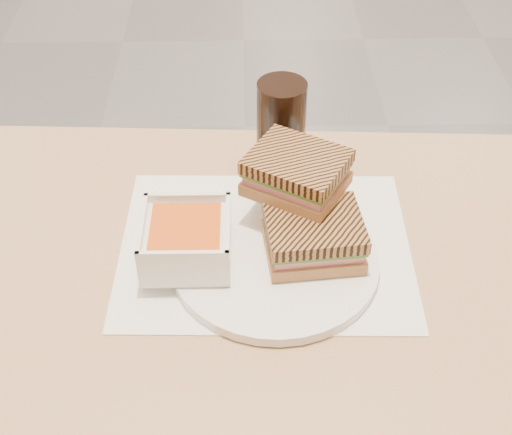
{
  "coord_description": "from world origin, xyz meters",
  "views": [
    {
      "loc": [
        -0.0,
        -2.62,
        1.38
      ],
      "look_at": [
        0.01,
        -2.0,
        0.82
      ],
      "focal_mm": 48.65,
      "sensor_mm": 36.0,
      "label": 1
    }
  ],
  "objects_px": {
    "main_table": "(323,356)",
    "soup_bowl": "(186,241)",
    "plate": "(275,260)",
    "panini_lower": "(314,236)",
    "cola_glass": "(281,130)"
  },
  "relations": [
    {
      "from": "soup_bowl",
      "to": "panini_lower",
      "type": "xyz_separation_m",
      "value": [
        0.16,
        0.0,
        0.0
      ]
    },
    {
      "from": "panini_lower",
      "to": "cola_glass",
      "type": "distance_m",
      "value": 0.19
    },
    {
      "from": "main_table",
      "to": "plate",
      "type": "distance_m",
      "value": 0.15
    },
    {
      "from": "plate",
      "to": "soup_bowl",
      "type": "relative_size",
      "value": 2.41
    },
    {
      "from": "panini_lower",
      "to": "cola_glass",
      "type": "relative_size",
      "value": 0.86
    },
    {
      "from": "main_table",
      "to": "panini_lower",
      "type": "bearing_deg",
      "value": 103.9
    },
    {
      "from": "main_table",
      "to": "plate",
      "type": "relative_size",
      "value": 4.71
    },
    {
      "from": "soup_bowl",
      "to": "cola_glass",
      "type": "height_order",
      "value": "cola_glass"
    },
    {
      "from": "main_table",
      "to": "soup_bowl",
      "type": "bearing_deg",
      "value": 160.61
    },
    {
      "from": "main_table",
      "to": "cola_glass",
      "type": "height_order",
      "value": "cola_glass"
    },
    {
      "from": "main_table",
      "to": "plate",
      "type": "xyz_separation_m",
      "value": [
        -0.06,
        0.06,
        0.12
      ]
    },
    {
      "from": "panini_lower",
      "to": "cola_glass",
      "type": "bearing_deg",
      "value": 99.84
    },
    {
      "from": "main_table",
      "to": "soup_bowl",
      "type": "xyz_separation_m",
      "value": [
        -0.17,
        0.06,
        0.16
      ]
    },
    {
      "from": "main_table",
      "to": "soup_bowl",
      "type": "distance_m",
      "value": 0.24
    },
    {
      "from": "main_table",
      "to": "soup_bowl",
      "type": "height_order",
      "value": "soup_bowl"
    }
  ]
}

